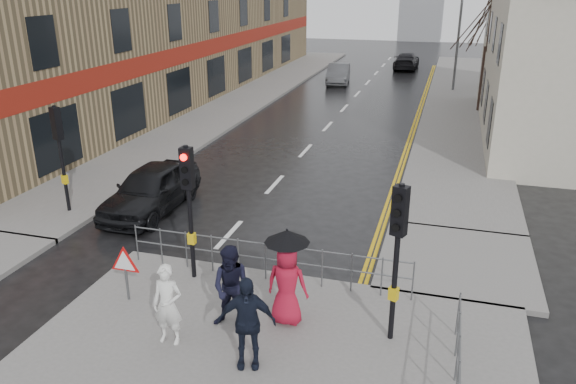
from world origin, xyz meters
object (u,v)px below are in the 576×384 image
Objects in this scene: pedestrian_with_umbrella at (287,274)px; pedestrian_d at (246,322)px; pedestrian_a at (168,305)px; car_mid at (338,74)px; car_parked at (151,189)px; pedestrian_b at (233,288)px.

pedestrian_with_umbrella is 1.64m from pedestrian_d.
pedestrian_a is 0.41× the size of car_mid.
pedestrian_a is 2.51m from pedestrian_with_umbrella.
car_parked is (-3.96, 6.38, -0.25)m from pedestrian_a.
pedestrian_with_umbrella reaches higher than car_mid.
pedestrian_d is (0.71, -1.11, 0.01)m from pedestrian_b.
pedestrian_with_umbrella reaches higher than car_parked.
car_mid is (1.09, 24.93, -0.06)m from car_parked.
pedestrian_a is 0.39× the size of car_parked.
pedestrian_a is 1.37m from pedestrian_b.
pedestrian_a is at bearing -147.19° from pedestrian_with_umbrella.
car_mid is (-4.64, 31.55, -0.39)m from pedestrian_d.
pedestrian_a is 31.44m from car_mid.
pedestrian_d reaches higher than car_parked.
pedestrian_with_umbrella reaches higher than pedestrian_a.
pedestrian_b is (1.05, 0.87, 0.07)m from pedestrian_a.
pedestrian_b reaches higher than car_mid.
car_mid is at bearing 92.83° from pedestrian_b.
pedestrian_with_umbrella reaches higher than pedestrian_d.
pedestrian_a is 7.51m from car_parked.
car_parked is at bearing 115.67° from pedestrian_d.
car_parked is 1.05× the size of car_mid.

